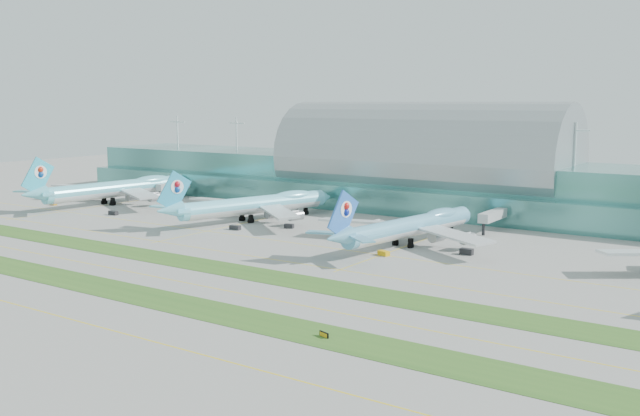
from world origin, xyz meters
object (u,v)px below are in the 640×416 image
Objects in this scene: terminal at (422,173)px; airliner_b at (256,204)px; airliner_a at (117,188)px; airliner_c at (411,225)px; taxiway_sign_east at (324,335)px.

terminal is 72.72m from airliner_b.
airliner_a is 1.13× the size of airliner_c.
airliner_a is at bearing -163.95° from airliner_b.
terminal reaches higher than taxiway_sign_east.
taxiway_sign_east is at bearing -23.56° from airliner_a.
taxiway_sign_east is (170.97, -95.94, -6.31)m from airliner_a.
airliner_c is 28.99× the size of taxiway_sign_east.
airliner_a is at bearing -174.68° from airliner_c.
taxiway_sign_east is (26.41, -86.82, -5.53)m from airliner_c.
airliner_b is at bearing 151.87° from taxiway_sign_east.
airliner_c is (67.06, -7.77, -0.25)m from airliner_b.
airliner_b is at bearing -177.67° from airliner_c.
airliner_b is 133.10m from taxiway_sign_east.
airliner_b is at bearing 4.73° from airliner_a.
airliner_b reaches higher than taxiway_sign_east.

